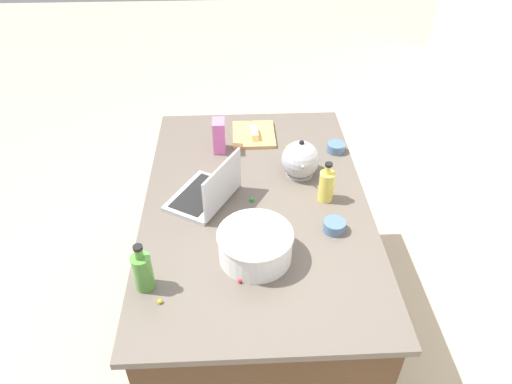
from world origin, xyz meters
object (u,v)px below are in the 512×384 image
(bottle_olive, at_px, (143,271))
(mixing_bowl_large, at_px, (255,244))
(ramekin_small, at_px, (334,226))
(laptop, at_px, (208,192))
(butter_stick_left, at_px, (254,133))
(cutting_board, at_px, (254,134))
(candy_bag, at_px, (219,136))
(kettle, at_px, (300,160))
(bottle_oil, at_px, (327,185))
(ramekin_medium, at_px, (336,147))

(bottle_olive, bearing_deg, mixing_bowl_large, 107.49)
(mixing_bowl_large, relative_size, ramekin_small, 3.18)
(laptop, distance_m, ramekin_small, 0.57)
(mixing_bowl_large, xyz_separation_m, butter_stick_left, (-0.86, 0.03, -0.03))
(cutting_board, height_order, candy_bag, candy_bag)
(candy_bag, bearing_deg, ramekin_small, 37.55)
(ramekin_small, bearing_deg, candy_bag, -142.45)
(mixing_bowl_large, xyz_separation_m, ramekin_small, (-0.14, 0.33, -0.04))
(bottle_olive, distance_m, kettle, 0.93)
(bottle_oil, distance_m, candy_bag, 0.63)
(ramekin_small, bearing_deg, bottle_olive, -70.31)
(kettle, distance_m, ramekin_small, 0.42)
(mixing_bowl_large, height_order, ramekin_medium, mixing_bowl_large)
(bottle_olive, distance_m, ramekin_small, 0.79)
(laptop, relative_size, kettle, 1.78)
(laptop, distance_m, kettle, 0.47)
(ramekin_medium, bearing_deg, cutting_board, -112.10)
(bottle_oil, relative_size, cutting_board, 0.74)
(laptop, relative_size, ramekin_medium, 4.19)
(mixing_bowl_large, height_order, cutting_board, mixing_bowl_large)
(butter_stick_left, relative_size, ramekin_medium, 1.22)
(kettle, relative_size, butter_stick_left, 1.94)
(mixing_bowl_large, bearing_deg, ramekin_medium, 148.29)
(bottle_oil, xyz_separation_m, kettle, (-0.20, -0.09, 0.00))
(laptop, relative_size, mixing_bowl_large, 1.29)
(laptop, height_order, cutting_board, laptop)
(mixing_bowl_large, bearing_deg, bottle_oil, 136.06)
(kettle, bearing_deg, butter_stick_left, -147.78)
(butter_stick_left, xyz_separation_m, candy_bag, (0.10, -0.18, 0.05))
(mixing_bowl_large, distance_m, bottle_oil, 0.47)
(mixing_bowl_large, relative_size, kettle, 1.37)
(laptop, relative_size, ramekin_small, 4.12)
(ramekin_medium, xyz_separation_m, candy_bag, (-0.04, -0.59, 0.06))
(laptop, bearing_deg, ramekin_small, 67.49)
(laptop, height_order, bottle_oil, laptop)
(cutting_board, bearing_deg, ramekin_medium, 67.90)
(ramekin_small, xyz_separation_m, ramekin_medium, (-0.58, 0.11, -0.00))
(kettle, distance_m, candy_bag, 0.44)
(bottle_olive, relative_size, cutting_board, 0.78)
(ramekin_medium, height_order, candy_bag, candy_bag)
(bottle_olive, relative_size, ramekin_small, 2.22)
(mixing_bowl_large, height_order, bottle_olive, bottle_olive)
(ramekin_small, relative_size, candy_bag, 0.54)
(kettle, bearing_deg, candy_bag, -120.09)
(kettle, height_order, candy_bag, kettle)
(mixing_bowl_large, distance_m, cutting_board, 0.89)
(ramekin_medium, bearing_deg, kettle, -48.50)
(cutting_board, distance_m, ramekin_small, 0.81)
(bottle_oil, distance_m, ramekin_small, 0.21)
(butter_stick_left, bearing_deg, candy_bag, -60.50)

